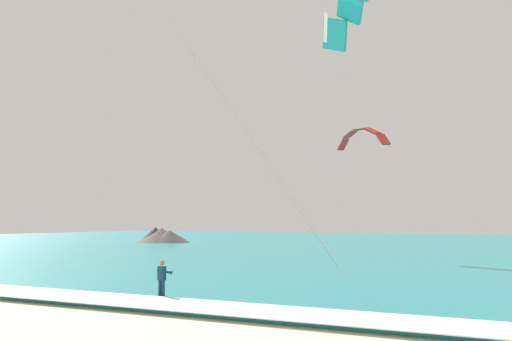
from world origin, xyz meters
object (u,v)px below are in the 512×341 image
Objects in this scene: kite_primary at (348,0)px; kite_distant at (362,136)px; surfboard at (161,300)px; kitesurfer at (162,278)px.

kite_distant is (-6.23, 24.58, -2.22)m from kite_primary.
surfboard is at bearing -92.51° from kite_distant.
kitesurfer is at bearing -92.50° from kite_distant.
kite_distant reaches higher than surfboard.
surfboard is 29.86m from kite_distant.
kitesurfer is (0.00, 0.02, 0.91)m from surfboard.
kite_distant reaches higher than kitesurfer.
kitesurfer is at bearing 79.42° from surfboard.
kite_distant is at bearing 87.50° from kitesurfer.
surfboard is at bearing -156.59° from kite_primary.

